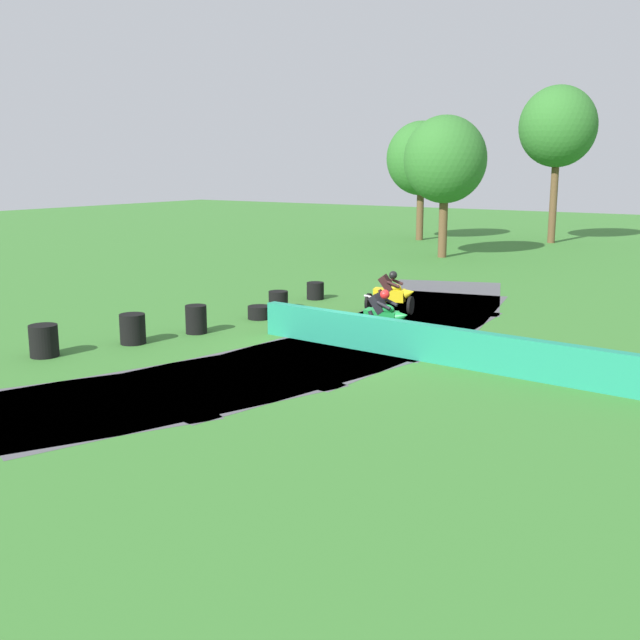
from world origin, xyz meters
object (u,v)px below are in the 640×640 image
at_px(tire_stack_mid_b, 196,319).
at_px(tire_stack_extra_a, 278,300).
at_px(tire_stack_extra_b, 315,291).
at_px(tire_stack_mid_a, 133,329).
at_px(motorcycle_lead_green, 384,315).
at_px(tire_stack_far, 259,312).
at_px(tire_stack_near, 44,341).
at_px(motorcycle_chase_yellow, 391,293).

bearing_deg(tire_stack_mid_b, tire_stack_extra_a, 93.31).
distance_m(tire_stack_mid_b, tire_stack_extra_b, 6.45).
height_order(tire_stack_mid_a, tire_stack_mid_b, same).
relative_size(motorcycle_lead_green, tire_stack_mid_b, 2.12).
height_order(motorcycle_lead_green, tire_stack_far, motorcycle_lead_green).
height_order(tire_stack_near, tire_stack_mid_b, same).
bearing_deg(tire_stack_extra_b, tire_stack_extra_a, -88.78).
relative_size(motorcycle_lead_green, motorcycle_chase_yellow, 1.00).
relative_size(tire_stack_far, tire_stack_extra_b, 1.16).
bearing_deg(tire_stack_far, tire_stack_mid_a, -99.51).
bearing_deg(motorcycle_chase_yellow, tire_stack_extra_b, 166.51).
xyz_separation_m(tire_stack_near, tire_stack_extra_b, (1.03, 10.51, -0.10)).
xyz_separation_m(tire_stack_near, tire_stack_extra_a, (1.08, 8.26, -0.10)).
height_order(motorcycle_lead_green, motorcycle_chase_yellow, same).
bearing_deg(motorcycle_chase_yellow, tire_stack_mid_b, -119.76).
distance_m(tire_stack_mid_a, tire_stack_far, 4.54).
distance_m(motorcycle_lead_green, tire_stack_extra_a, 5.37).
bearing_deg(tire_stack_mid_a, tire_stack_extra_b, 88.31).
height_order(tire_stack_mid_b, tire_stack_far, tire_stack_mid_b).
bearing_deg(tire_stack_near, tire_stack_extra_b, 84.41).
distance_m(motorcycle_lead_green, motorcycle_chase_yellow, 3.67).
bearing_deg(tire_stack_far, motorcycle_chase_yellow, 45.22).
xyz_separation_m(motorcycle_lead_green, tire_stack_near, (-6.09, -6.36, -0.26)).
bearing_deg(tire_stack_near, tire_stack_mid_b, 72.04).
height_order(tire_stack_near, tire_stack_far, tire_stack_near).
bearing_deg(tire_stack_far, tire_stack_mid_b, -94.72).
bearing_deg(tire_stack_extra_b, tire_stack_mid_a, -91.69).
xyz_separation_m(tire_stack_far, tire_stack_extra_b, (-0.50, 3.85, 0.10)).
bearing_deg(tire_stack_near, motorcycle_lead_green, 46.24).
xyz_separation_m(tire_stack_mid_a, tire_stack_mid_b, (0.54, 1.88, 0.00)).
height_order(tire_stack_mid_a, tire_stack_far, tire_stack_mid_a).
relative_size(tire_stack_near, tire_stack_extra_b, 1.31).
height_order(tire_stack_near, tire_stack_extra_a, tire_stack_near).
relative_size(motorcycle_lead_green, tire_stack_extra_b, 2.78).
relative_size(tire_stack_far, tire_stack_extra_a, 1.10).
xyz_separation_m(motorcycle_chase_yellow, tire_stack_near, (-4.52, -9.67, -0.26)).
xyz_separation_m(tire_stack_mid_b, tire_stack_far, (0.21, 2.59, -0.20)).
xyz_separation_m(motorcycle_chase_yellow, tire_stack_far, (-2.99, -3.01, -0.46)).
relative_size(tire_stack_mid_b, tire_stack_extra_a, 1.25).
bearing_deg(tire_stack_near, motorcycle_chase_yellow, 64.94).
xyz_separation_m(motorcycle_chase_yellow, tire_stack_mid_b, (-3.20, -5.60, -0.26)).
height_order(motorcycle_chase_yellow, tire_stack_near, motorcycle_chase_yellow).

